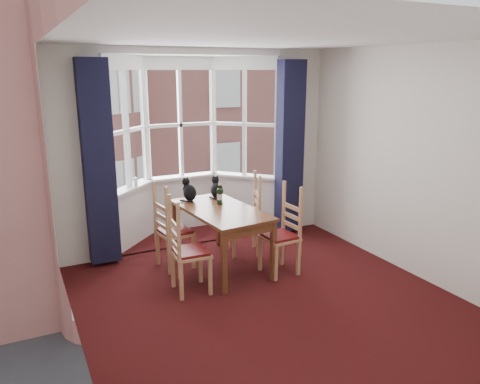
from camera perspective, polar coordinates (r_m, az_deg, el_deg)
floor at (r=5.23m, az=4.52°, el=-13.98°), size 4.50×4.50×0.00m
ceiling at (r=4.60m, az=5.26°, el=18.33°), size 4.50×4.50×0.00m
wall_left at (r=4.09m, az=-19.93°, el=-1.86°), size 0.00×4.50×4.50m
wall_right at (r=5.98m, az=21.55°, el=3.03°), size 0.00×4.50×4.50m
wall_near at (r=3.11m, az=26.91°, el=-7.77°), size 4.00×0.00×4.00m
wall_back_pier_left at (r=6.31m, az=-19.23°, el=3.80°), size 0.70×0.12×2.80m
wall_back_pier_right at (r=7.45m, az=6.87°, el=6.07°), size 0.70×0.12×2.80m
bay_window at (r=7.17m, az=-6.57°, el=5.75°), size 2.76×0.94×2.80m
curtain_left at (r=6.18m, az=-16.86°, el=3.30°), size 0.38×0.22×2.60m
curtain_right at (r=7.19m, az=6.09°, el=5.38°), size 0.38×0.22×2.60m
dining_table at (r=5.97m, az=-2.36°, el=-2.92°), size 0.92×1.53×0.79m
chair_left_near at (r=5.40m, az=-6.97°, el=-7.52°), size 0.43×0.44×0.92m
chair_left_far at (r=6.07m, az=-8.72°, el=-5.04°), size 0.45×0.47×0.92m
chair_right_near at (r=5.94m, az=5.57°, el=-5.38°), size 0.42×0.44×0.92m
chair_right_far at (r=6.53m, az=1.33°, el=-3.44°), size 0.51×0.52×0.92m
cat_left at (r=6.32m, az=-6.20°, el=0.08°), size 0.23×0.27×0.33m
cat_right at (r=6.43m, az=-2.85°, el=0.34°), size 0.19×0.25×0.32m
wine_bottle at (r=6.11m, az=-2.51°, el=-0.42°), size 0.07×0.07×0.27m
candle_tall at (r=6.88m, az=-12.61°, el=1.18°), size 0.06×0.06×0.14m
street at (r=37.23m, az=-21.84°, el=0.42°), size 80.00×80.00×0.00m
tenement_building at (r=18.11m, az=-19.01°, el=11.05°), size 18.40×7.80×15.20m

